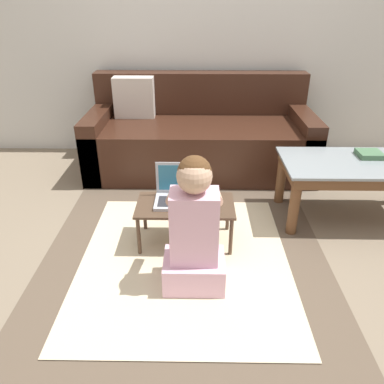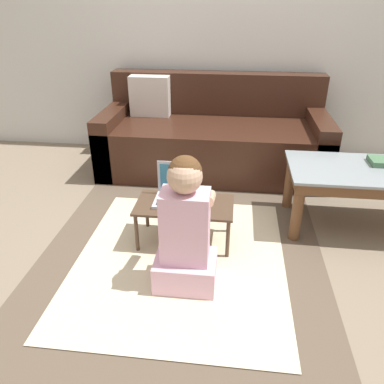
# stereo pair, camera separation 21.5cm
# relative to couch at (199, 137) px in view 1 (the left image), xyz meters

# --- Properties ---
(ground_plane) EXTENTS (16.00, 16.00, 0.00)m
(ground_plane) POSITION_rel_couch_xyz_m (-0.01, -1.28, -0.29)
(ground_plane) COLOR #7F705B
(wall_back) EXTENTS (9.00, 0.06, 2.50)m
(wall_back) POSITION_rel_couch_xyz_m (-0.01, 0.47, 0.96)
(wall_back) COLOR silver
(wall_back) RESTS_ON ground_plane
(area_rug) EXTENTS (1.74, 2.00, 0.01)m
(area_rug) POSITION_rel_couch_xyz_m (-0.09, -1.43, -0.28)
(area_rug) COLOR brown
(area_rug) RESTS_ON ground_plane
(couch) EXTENTS (1.96, 0.88, 0.81)m
(couch) POSITION_rel_couch_xyz_m (0.00, 0.00, 0.00)
(couch) COLOR #381E14
(couch) RESTS_ON ground_plane
(coffee_table) EXTENTS (1.03, 0.55, 0.44)m
(coffee_table) POSITION_rel_couch_xyz_m (1.08, -0.90, 0.08)
(coffee_table) COLOR gray
(coffee_table) RESTS_ON ground_plane
(laptop_desk) EXTENTS (0.61, 0.33, 0.28)m
(laptop_desk) POSITION_rel_couch_xyz_m (-0.09, -1.23, -0.03)
(laptop_desk) COLOR #4C3828
(laptop_desk) RESTS_ON ground_plane
(laptop) EXTENTS (0.25, 0.22, 0.23)m
(laptop) POSITION_rel_couch_xyz_m (-0.16, -1.19, 0.04)
(laptop) COLOR #B7BCC6
(laptop) RESTS_ON laptop_desk
(computer_mouse) EXTENTS (0.06, 0.09, 0.04)m
(computer_mouse) POSITION_rel_couch_xyz_m (0.02, -1.25, 0.02)
(computer_mouse) COLOR silver
(computer_mouse) RESTS_ON laptop_desk
(person_seated) EXTENTS (0.33, 0.35, 0.77)m
(person_seated) POSITION_rel_couch_xyz_m (-0.03, -1.63, 0.06)
(person_seated) COLOR #E5B2CC
(person_seated) RESTS_ON ground_plane
(book_on_table) EXTENTS (0.16, 0.15, 0.04)m
(book_on_table) POSITION_rel_couch_xyz_m (1.19, -0.80, 0.17)
(book_on_table) COLOR #47704C
(book_on_table) RESTS_ON coffee_table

